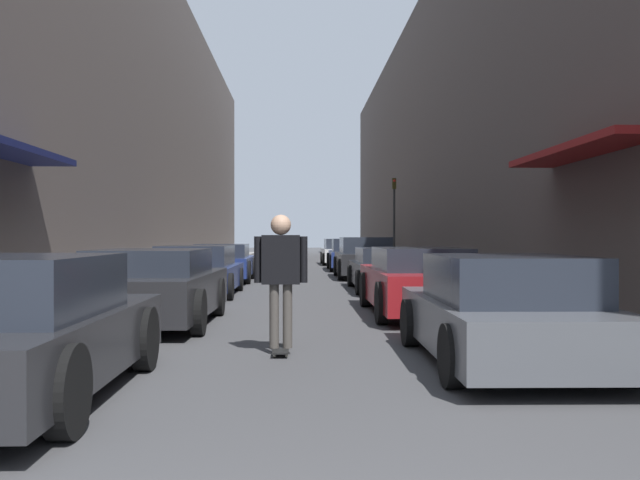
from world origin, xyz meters
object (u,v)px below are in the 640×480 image
parked_car_left_1 (153,287)px  skateboarder (281,268)px  parked_car_right_3 (365,258)px  parked_car_right_5 (341,252)px  parked_car_right_0 (504,312)px  parked_car_right_1 (418,281)px  traffic_light (394,213)px  parked_car_left_3 (223,263)px  parked_car_left_0 (12,330)px  parked_car_left_2 (197,271)px  parked_car_right_2 (387,269)px  parked_car_right_4 (351,255)px

parked_car_left_1 → skateboarder: (2.18, -2.92, 0.45)m
parked_car_right_3 → parked_car_right_5: (-0.12, 11.63, -0.05)m
parked_car_right_0 → parked_car_right_3: parked_car_right_3 is taller
parked_car_right_1 → parked_car_right_5: size_ratio=1.07×
traffic_light → parked_car_right_3: bearing=-109.0°
parked_car_left_3 → parked_car_left_0: bearing=-90.5°
traffic_light → parked_car_right_1: bearing=-96.1°
parked_car_left_1 → parked_car_left_3: parked_car_left_1 is taller
parked_car_left_1 → skateboarder: bearing=-53.3°
parked_car_left_0 → traffic_light: 24.08m
parked_car_left_1 → parked_car_right_0: 6.03m
parked_car_left_3 → parked_car_right_0: 15.62m
parked_car_right_0 → parked_car_right_5: 28.22m
parked_car_left_0 → parked_car_left_1: parked_car_left_0 is taller
parked_car_right_0 → parked_car_left_2: bearing=117.0°
parked_car_left_1 → parked_car_right_5: 24.92m
parked_car_left_3 → parked_car_right_3: bearing=20.0°
parked_car_left_1 → parked_car_right_5: (4.57, 24.49, 0.01)m
parked_car_left_3 → parked_car_right_2: parked_car_left_3 is taller
parked_car_left_3 → traffic_light: traffic_light is taller
parked_car_right_1 → parked_car_right_5: parked_car_right_5 is taller
parked_car_right_2 → traffic_light: traffic_light is taller
parked_car_left_2 → parked_car_right_0: parked_car_right_0 is taller
parked_car_left_1 → parked_car_right_3: 13.69m
parked_car_left_2 → skateboarder: bearing=-75.4°
parked_car_right_3 → skateboarder: skateboarder is taller
parked_car_right_1 → parked_car_right_3: 11.44m
parked_car_right_0 → parked_car_right_1: size_ratio=0.89×
parked_car_left_0 → parked_car_right_0: parked_car_left_0 is taller
parked_car_left_0 → parked_car_right_0: (4.90, 1.63, -0.03)m
parked_car_left_2 → parked_car_left_3: bearing=89.3°
parked_car_left_1 → parked_car_left_2: bearing=90.9°
parked_car_left_3 → parked_car_right_4: size_ratio=0.92×
parked_car_right_1 → traffic_light: (1.75, 16.34, 1.79)m
parked_car_left_3 → parked_car_right_2: 6.20m
parked_car_right_3 → parked_car_right_5: size_ratio=0.97×
parked_car_left_2 → parked_car_right_5: parked_car_right_5 is taller
parked_car_right_1 → parked_car_left_2: bearing=137.2°
parked_car_left_0 → parked_car_right_1: 8.29m
parked_car_right_4 → skateboarder: skateboarder is taller
parked_car_left_1 → traffic_light: 18.95m
skateboarder → parked_car_left_2: bearing=104.6°
parked_car_left_1 → parked_car_right_1: (4.62, 1.42, 0.00)m
parked_car_left_1 → parked_car_left_2: parked_car_left_1 is taller
parked_car_left_1 → parked_car_right_0: size_ratio=1.02×
parked_car_left_3 → parked_car_right_5: parked_car_right_5 is taller
parked_car_left_1 → parked_car_right_4: parked_car_right_4 is taller
parked_car_right_2 → skateboarder: bearing=-104.3°
parked_car_right_1 → traffic_light: size_ratio=1.28×
parked_car_right_4 → traffic_light: (1.76, -0.74, 1.77)m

